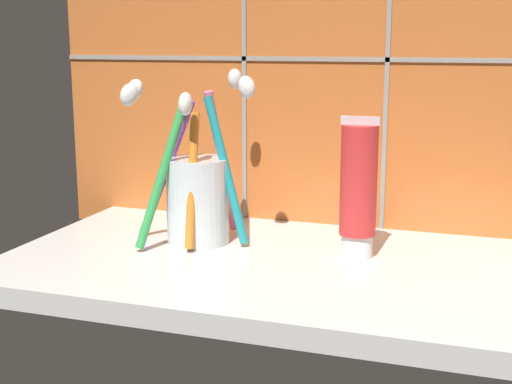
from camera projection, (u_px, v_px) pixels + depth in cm
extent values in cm
cube|color=silver|center=(339.00, 276.00, 66.67)|extent=(64.60, 30.15, 2.00)
cube|color=gray|center=(372.00, 59.00, 76.01)|extent=(74.60, 0.24, 0.50)
cylinder|color=silver|center=(198.00, 201.00, 73.21)|extent=(6.42, 6.42, 8.82)
cylinder|color=teal|center=(226.00, 170.00, 71.72)|extent=(5.02, 1.52, 14.92)
ellipsoid|color=white|center=(247.00, 87.00, 68.97)|extent=(2.36, 1.57, 2.57)
cylinder|color=pink|center=(222.00, 163.00, 75.02)|extent=(2.61, 4.64, 15.32)
ellipsoid|color=white|center=(235.00, 79.00, 74.82)|extent=(2.03, 2.50, 2.54)
cylinder|color=purple|center=(167.00, 169.00, 74.16)|extent=(6.75, 0.96, 14.53)
ellipsoid|color=white|center=(135.00, 89.00, 73.55)|extent=(2.42, 1.32, 2.68)
cylinder|color=green|center=(161.00, 176.00, 70.36)|extent=(4.56, 5.31, 14.42)
ellipsoid|color=white|center=(129.00, 95.00, 67.09)|extent=(2.49, 2.65, 2.65)
cylinder|color=orange|center=(192.00, 181.00, 70.16)|extent=(1.03, 3.24, 13.36)
ellipsoid|color=white|center=(185.00, 104.00, 67.29)|extent=(1.38, 2.10, 2.46)
cylinder|color=white|center=(357.00, 246.00, 68.72)|extent=(2.98, 2.98, 2.31)
cylinder|color=red|center=(359.00, 180.00, 67.38)|extent=(3.50, 3.50, 10.55)
cube|color=silver|center=(360.00, 121.00, 66.19)|extent=(3.68, 0.36, 0.80)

